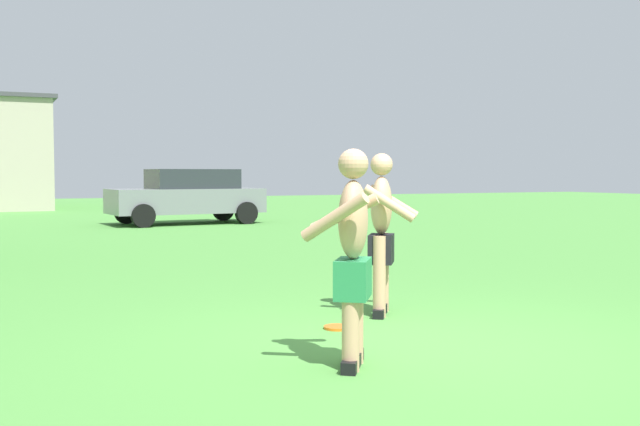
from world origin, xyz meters
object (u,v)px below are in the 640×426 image
Objects in this scene: player_in_green at (352,253)px; car_gray_near_post at (188,195)px; player_near at (382,230)px; frisbee at (337,327)px.

car_gray_near_post is (3.02, 16.09, -0.04)m from player_in_green.
player_near is 14.47m from car_gray_near_post.
car_gray_near_post is at bearing 79.36° from player_in_green.
player_in_green is 1.61m from frisbee.
player_near is 1.22m from frisbee.
player_near is 2.13m from player_in_green.
player_in_green is at bearing -100.64° from car_gray_near_post.
player_near reaches higher than car_gray_near_post.
frisbee is at bearing -99.63° from car_gray_near_post.
player_near is at bearing 31.47° from frisbee.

